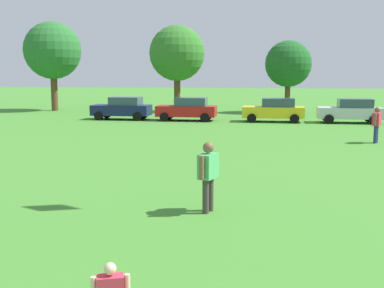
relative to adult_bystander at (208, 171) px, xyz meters
name	(u,v)px	position (x,y,z in m)	size (l,w,h in m)	color
ground_plane	(214,126)	(-2.12, 19.30, -1.05)	(160.00, 160.00, 0.00)	#42842D
adult_bystander	(208,171)	(0.00, 0.00, 0.00)	(0.50, 0.80, 1.77)	#3F3833
bystander_midfield	(377,122)	(6.69, 13.12, 0.01)	(0.54, 0.79, 1.79)	navy
parked_car_navy_0	(123,108)	(-9.36, 22.73, -0.19)	(4.30, 2.02, 1.68)	#141E4C
parked_car_red_1	(188,109)	(-4.42, 22.65, -0.19)	(4.30, 2.02, 1.68)	red
parked_car_yellow_2	(274,110)	(1.79, 22.78, -0.19)	(4.30, 2.02, 1.68)	yellow
parked_car_silver_3	(351,111)	(7.02, 22.87, -0.19)	(4.30, 2.02, 1.68)	silver
tree_far_left	(53,51)	(-18.10, 29.89, 4.38)	(5.16, 5.16, 8.04)	brown
tree_center	(177,54)	(-6.71, 30.41, 4.08)	(4.88, 4.88, 7.60)	brown
tree_far_right	(288,64)	(2.96, 31.01, 3.15)	(3.99, 3.99, 6.22)	brown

